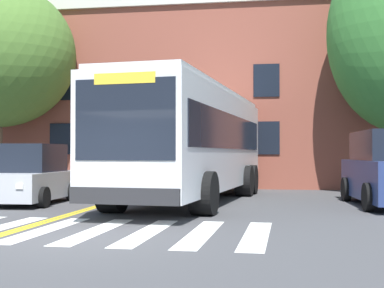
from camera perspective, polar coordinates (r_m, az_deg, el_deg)
ground_plane at (r=9.90m, az=-12.86°, el=-9.88°), size 120.00×120.00×0.00m
crosswalk at (r=11.03m, az=-12.80°, el=-8.94°), size 7.89×3.80×0.01m
lane_line_yellow_inner at (r=24.75m, az=-3.12°, el=-4.54°), size 0.12×36.00×0.01m
lane_line_yellow_outer at (r=24.71m, az=-2.76°, el=-4.55°), size 0.12×36.00×0.01m
city_bus at (r=16.94m, az=0.13°, el=0.31°), size 3.82×11.72×3.53m
car_silver_near_lane at (r=16.98m, az=-16.82°, el=-3.33°), size 2.09×3.80×1.82m
building_facade at (r=27.52m, az=-1.52°, el=4.94°), size 34.41×8.20×8.75m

